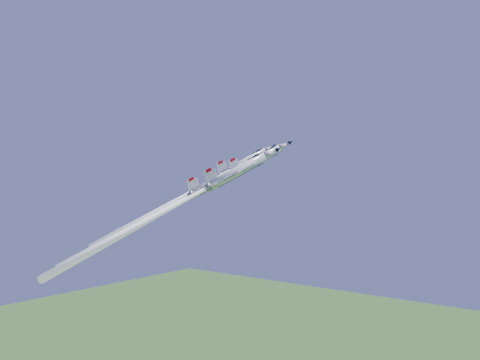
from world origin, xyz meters
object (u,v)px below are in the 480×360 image
Objects in this scene: jet_lead at (171,208)px; jet_right at (162,213)px; jet_slot at (159,212)px; jet_left at (186,195)px.

jet_lead is 6.10m from jet_right.
jet_right is at bearing 19.36° from jet_slot.
jet_lead reaches higher than jet_left.
jet_lead is 1.11× the size of jet_right.
jet_left is 14.80m from jet_right.
jet_left is (-2.65, 7.91, 2.74)m from jet_lead.
jet_right is at bearing -5.62° from jet_lead.
jet_left is at bearing 168.08° from jet_lead.
jet_right is (5.18, -13.39, -3.60)m from jet_left.
jet_lead is 8.78m from jet_left.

